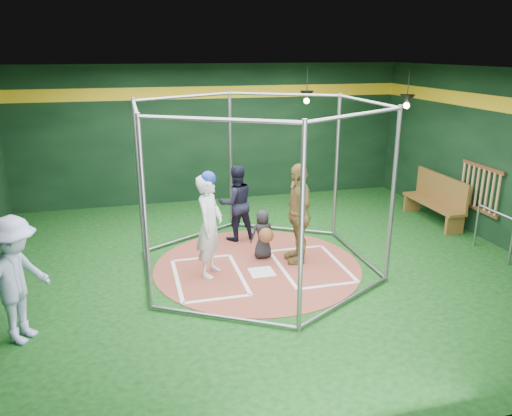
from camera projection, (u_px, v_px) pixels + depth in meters
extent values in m
cube|color=#0C360E|center=(257.00, 267.00, 9.21)|extent=(10.00, 9.00, 0.02)
cube|color=black|center=(258.00, 70.00, 8.15)|extent=(10.00, 9.00, 0.02)
cube|color=black|center=(213.00, 134.00, 12.83)|extent=(10.00, 0.10, 3.50)
cube|color=black|center=(384.00, 288.00, 4.53)|extent=(10.00, 0.10, 3.50)
cube|color=black|center=(501.00, 159.00, 9.88)|extent=(0.10, 9.00, 3.50)
cube|color=gold|center=(212.00, 92.00, 12.48)|extent=(10.00, 0.01, 0.30)
cube|color=gold|center=(508.00, 105.00, 9.55)|extent=(0.01, 9.00, 0.30)
cylinder|color=brown|center=(257.00, 266.00, 9.20)|extent=(3.80, 3.80, 0.01)
cube|color=white|center=(262.00, 272.00, 8.92)|extent=(0.43, 0.43, 0.01)
cube|color=white|center=(201.00, 258.00, 9.53)|extent=(1.10, 0.07, 0.01)
cube|color=white|center=(217.00, 299.00, 7.96)|extent=(1.10, 0.07, 0.01)
cube|color=white|center=(177.00, 280.00, 8.61)|extent=(0.07, 1.70, 0.01)
cube|color=white|center=(239.00, 273.00, 8.87)|extent=(0.07, 1.70, 0.01)
cube|color=white|center=(296.00, 249.00, 9.98)|extent=(1.10, 0.07, 0.01)
cube|color=white|center=(328.00, 286.00, 8.41)|extent=(1.10, 0.07, 0.01)
cube|color=white|center=(282.00, 269.00, 9.07)|extent=(0.07, 1.70, 0.01)
cube|color=white|center=(338.00, 262.00, 9.33)|extent=(0.07, 1.70, 0.01)
cylinder|color=gray|center=(336.00, 167.00, 10.29)|extent=(0.07, 0.07, 3.00)
cylinder|color=gray|center=(231.00, 161.00, 10.87)|extent=(0.07, 0.07, 3.00)
cylinder|color=gray|center=(139.00, 179.00, 9.33)|extent=(0.07, 0.07, 3.00)
cylinder|color=gray|center=(145.00, 217.00, 7.21)|extent=(0.07, 0.07, 3.00)
cylinder|color=gray|center=(301.00, 232.00, 6.63)|extent=(0.07, 0.07, 3.00)
cylinder|color=gray|center=(393.00, 198.00, 8.17)|extent=(0.07, 0.07, 3.00)
cylinder|color=gray|center=(283.00, 94.00, 10.14)|extent=(2.02, 1.20, 0.06)
cylinder|color=gray|center=(281.00, 228.00, 11.02)|extent=(2.02, 1.20, 0.06)
cylinder|color=gray|center=(185.00, 97.00, 9.67)|extent=(2.02, 1.20, 0.06)
cylinder|color=gray|center=(191.00, 236.00, 10.54)|extent=(2.02, 1.20, 0.06)
cylinder|color=gray|center=(135.00, 107.00, 7.84)|extent=(0.06, 2.30, 0.06)
cylinder|color=gray|center=(147.00, 276.00, 8.71)|extent=(0.06, 2.30, 0.06)
cylinder|color=gray|center=(217.00, 119.00, 6.48)|extent=(2.02, 1.20, 0.06)
cylinder|color=gray|center=(222.00, 317.00, 7.36)|extent=(2.02, 1.20, 0.06)
cylinder|color=gray|center=(358.00, 115.00, 6.96)|extent=(2.02, 1.20, 0.06)
cylinder|color=gray|center=(346.00, 301.00, 7.84)|extent=(2.02, 1.20, 0.06)
cylinder|color=gray|center=(367.00, 101.00, 8.79)|extent=(0.06, 2.30, 0.06)
cylinder|color=gray|center=(357.00, 253.00, 9.67)|extent=(0.06, 2.30, 0.06)
cube|color=brown|center=(483.00, 167.00, 10.31)|extent=(0.05, 1.25, 0.08)
cube|color=brown|center=(477.00, 209.00, 10.58)|extent=(0.05, 1.25, 0.08)
cylinder|color=tan|center=(498.00, 195.00, 9.93)|extent=(0.06, 0.06, 0.85)
cylinder|color=tan|center=(492.00, 193.00, 10.08)|extent=(0.06, 0.06, 0.85)
cylinder|color=tan|center=(487.00, 191.00, 10.22)|extent=(0.06, 0.06, 0.85)
cylinder|color=tan|center=(482.00, 189.00, 10.37)|extent=(0.06, 0.06, 0.85)
cylinder|color=tan|center=(477.00, 187.00, 10.51)|extent=(0.06, 0.06, 0.85)
cylinder|color=tan|center=(472.00, 185.00, 10.66)|extent=(0.06, 0.06, 0.85)
cylinder|color=tan|center=(467.00, 184.00, 10.80)|extent=(0.06, 0.06, 0.85)
cylinder|color=tan|center=(463.00, 182.00, 10.95)|extent=(0.06, 0.06, 0.85)
cone|color=black|center=(307.00, 95.00, 12.22)|extent=(0.34, 0.34, 0.22)
sphere|color=#FFD899|center=(307.00, 101.00, 12.26)|extent=(0.14, 0.14, 0.14)
cylinder|color=black|center=(307.00, 81.00, 12.12)|extent=(0.02, 0.02, 0.70)
cone|color=black|center=(407.00, 100.00, 11.18)|extent=(0.34, 0.34, 0.22)
sphere|color=#FFD899|center=(406.00, 106.00, 11.22)|extent=(0.14, 0.14, 0.14)
cylinder|color=black|center=(408.00, 84.00, 11.07)|extent=(0.02, 0.02, 0.70)
imported|color=silver|center=(210.00, 226.00, 8.60)|extent=(0.70, 0.79, 1.81)
sphere|color=navy|center=(208.00, 179.00, 8.34)|extent=(0.26, 0.26, 0.26)
imported|color=#A58B47|center=(298.00, 213.00, 9.16)|extent=(0.52, 1.12, 1.87)
imported|color=black|center=(263.00, 234.00, 9.45)|extent=(0.50, 0.36, 0.95)
sphere|color=brown|center=(266.00, 235.00, 9.20)|extent=(0.28, 0.28, 0.28)
imported|color=black|center=(236.00, 203.00, 10.28)|extent=(0.84, 0.69, 1.58)
imported|color=#A8B8DF|center=(16.00, 280.00, 6.63)|extent=(1.14, 1.33, 1.78)
cube|color=brown|center=(433.00, 203.00, 11.46)|extent=(0.44, 1.90, 0.06)
cube|color=brown|center=(441.00, 188.00, 11.40)|extent=(0.06, 1.90, 0.63)
cube|color=brown|center=(454.00, 225.00, 10.75)|extent=(0.42, 0.08, 0.42)
cube|color=brown|center=(412.00, 203.00, 12.31)|extent=(0.42, 0.08, 0.42)
cylinder|color=gray|center=(512.00, 242.00, 9.15)|extent=(0.05, 0.05, 0.89)
cylinder|color=gray|center=(477.00, 225.00, 10.06)|extent=(0.05, 0.05, 0.89)
cylinder|color=gray|center=(497.00, 212.00, 9.48)|extent=(0.05, 0.98, 0.05)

